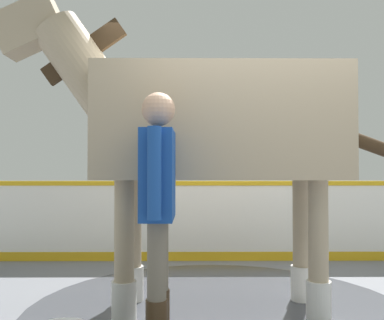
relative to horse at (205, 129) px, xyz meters
The scene contains 4 objects.
wet_patch 1.58m from the horse, 68.69° to the left, with size 3.37×3.37×0.00m, color #42444C.
barrier_wall 2.23m from the horse, 155.03° to the left, with size 2.20×5.46×1.06m.
horse is the anchor object (origin of this frame).
handler 0.97m from the horse, 47.46° to the right, with size 0.66×0.39×1.76m.
Camera 1 is at (2.96, -1.82, 1.23)m, focal length 39.35 mm.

